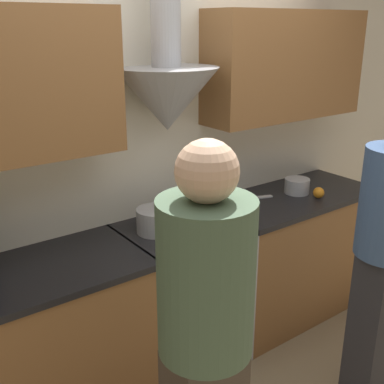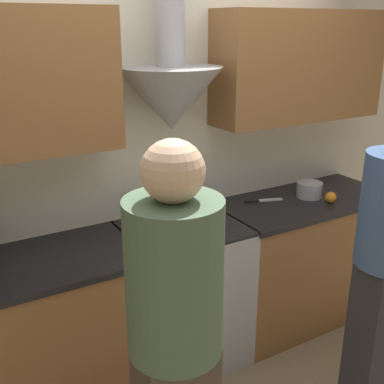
{
  "view_description": "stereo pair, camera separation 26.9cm",
  "coord_description": "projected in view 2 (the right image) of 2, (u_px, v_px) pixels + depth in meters",
  "views": [
    {
      "loc": [
        -1.51,
        -1.83,
        2.07
      ],
      "look_at": [
        0.0,
        0.22,
        1.17
      ],
      "focal_mm": 45.0,
      "sensor_mm": 36.0,
      "label": 1
    },
    {
      "loc": [
        -1.28,
        -1.98,
        2.07
      ],
      "look_at": [
        0.0,
        0.22,
        1.17
      ],
      "focal_mm": 45.0,
      "sensor_mm": 36.0,
      "label": 2
    }
  ],
  "objects": [
    {
      "name": "wall_back",
      "position": [
        158.0,
        128.0,
        2.88
      ],
      "size": [
        8.4,
        0.59,
        2.6
      ],
      "color": "silver",
      "rests_on": "ground_plane"
    },
    {
      "name": "counter_left",
      "position": [
        14.0,
        347.0,
        2.52
      ],
      "size": [
        1.39,
        0.62,
        0.92
      ],
      "color": "brown",
      "rests_on": "ground_plane"
    },
    {
      "name": "counter_right",
      "position": [
        300.0,
        258.0,
        3.47
      ],
      "size": [
        1.26,
        0.62,
        0.92
      ],
      "color": "brown",
      "rests_on": "ground_plane"
    },
    {
      "name": "stove_range",
      "position": [
        184.0,
        294.0,
        3.01
      ],
      "size": [
        0.69,
        0.6,
        0.92
      ],
      "color": "#A8AAAF",
      "rests_on": "ground_plane"
    },
    {
      "name": "stock_pot",
      "position": [
        157.0,
        219.0,
        2.79
      ],
      "size": [
        0.23,
        0.23,
        0.14
      ],
      "color": "#A8AAAF",
      "rests_on": "stove_range"
    },
    {
      "name": "mixing_bowl",
      "position": [
        205.0,
        215.0,
        2.92
      ],
      "size": [
        0.23,
        0.23,
        0.08
      ],
      "color": "#A8AAAF",
      "rests_on": "stove_range"
    },
    {
      "name": "orange_fruit",
      "position": [
        331.0,
        197.0,
        3.23
      ],
      "size": [
        0.08,
        0.08,
        0.08
      ],
      "color": "orange",
      "rests_on": "counter_right"
    },
    {
      "name": "saucepan",
      "position": [
        309.0,
        190.0,
        3.33
      ],
      "size": [
        0.18,
        0.18,
        0.11
      ],
      "color": "#A8AAAF",
      "rests_on": "counter_right"
    },
    {
      "name": "chefs_knife",
      "position": [
        264.0,
        200.0,
        3.27
      ],
      "size": [
        0.26,
        0.11,
        0.01
      ],
      "rotation": [
        0.0,
        0.0,
        -0.33
      ],
      "color": "silver",
      "rests_on": "counter_right"
    },
    {
      "name": "person_foreground_left",
      "position": [
        175.0,
        342.0,
        1.78
      ],
      "size": [
        0.35,
        0.35,
        1.72
      ],
      "color": "#473D33",
      "rests_on": "ground_plane"
    }
  ]
}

